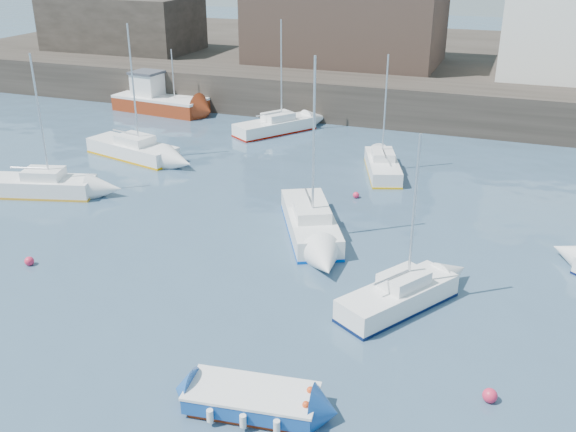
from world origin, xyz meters
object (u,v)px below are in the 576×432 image
(sailboat_b, at_px, (310,222))
(sailboat_c, at_px, (399,296))
(sailboat_a, at_px, (41,185))
(buoy_far, at_px, (356,198))
(sailboat_e, at_px, (133,149))
(sailboat_f, at_px, (383,166))
(buoy_mid, at_px, (489,401))
(blue_dinghy, at_px, (252,399))
(sailboat_h, at_px, (275,126))
(fishing_boat, at_px, (158,99))
(buoy_near, at_px, (30,265))

(sailboat_b, relative_size, sailboat_c, 1.24)
(sailboat_a, height_order, buoy_far, sailboat_a)
(sailboat_a, xyz_separation_m, sailboat_e, (1.10, 7.31, 0.01))
(sailboat_f, xyz_separation_m, buoy_mid, (7.51, -19.00, -0.49))
(sailboat_e, bearing_deg, sailboat_c, -32.10)
(sailboat_a, bearing_deg, blue_dinghy, -34.42)
(sailboat_a, xyz_separation_m, sailboat_f, (16.68, 9.80, -0.05))
(blue_dinghy, height_order, sailboat_e, sailboat_e)
(sailboat_h, xyz_separation_m, buoy_far, (8.65, -10.23, -0.51))
(sailboat_c, bearing_deg, sailboat_a, 166.63)
(fishing_boat, distance_m, sailboat_f, 21.88)
(sailboat_b, distance_m, sailboat_c, 7.47)
(sailboat_f, distance_m, buoy_far, 4.40)
(sailboat_e, xyz_separation_m, buoy_mid, (23.09, -16.52, -0.54))
(sailboat_f, relative_size, buoy_far, 19.86)
(sailboat_a, relative_size, sailboat_c, 1.13)
(buoy_mid, bearing_deg, blue_dinghy, -156.53)
(sailboat_h, xyz_separation_m, buoy_mid, (16.64, -24.88, -0.51))
(fishing_boat, bearing_deg, buoy_far, -32.82)
(sailboat_f, bearing_deg, buoy_mid, -68.43)
(fishing_boat, relative_size, sailboat_c, 1.17)
(sailboat_e, bearing_deg, fishing_boat, 113.05)
(sailboat_f, height_order, sailboat_h, sailboat_h)
(buoy_near, bearing_deg, sailboat_a, 126.15)
(sailboat_c, bearing_deg, buoy_far, 112.72)
(sailboat_a, bearing_deg, buoy_mid, -20.83)
(sailboat_e, relative_size, buoy_near, 20.72)
(buoy_far, bearing_deg, blue_dinghy, -85.44)
(sailboat_a, distance_m, sailboat_f, 19.34)
(sailboat_e, distance_m, buoy_mid, 28.39)
(fishing_boat, height_order, sailboat_f, sailboat_f)
(sailboat_e, bearing_deg, sailboat_f, 9.06)
(buoy_far, bearing_deg, fishing_boat, 147.18)
(sailboat_c, bearing_deg, sailboat_f, 104.71)
(sailboat_b, bearing_deg, fishing_boat, 136.66)
(fishing_boat, bearing_deg, sailboat_h, -12.71)
(sailboat_e, height_order, buoy_far, sailboat_e)
(sailboat_c, height_order, sailboat_h, sailboat_h)
(blue_dinghy, xyz_separation_m, buoy_far, (-1.40, 17.51, -0.41))
(buoy_near, bearing_deg, blue_dinghy, -22.40)
(buoy_near, bearing_deg, sailboat_f, 55.06)
(sailboat_a, bearing_deg, buoy_far, 18.59)
(sailboat_h, bearing_deg, buoy_near, -96.39)
(sailboat_f, bearing_deg, sailboat_h, 147.20)
(fishing_boat, height_order, sailboat_b, sailboat_b)
(sailboat_e, height_order, sailboat_f, sailboat_e)
(sailboat_b, xyz_separation_m, buoy_mid, (8.91, -9.64, -0.55))
(buoy_near, bearing_deg, sailboat_e, 105.47)
(fishing_boat, xyz_separation_m, buoy_far, (19.73, -12.72, -0.97))
(sailboat_e, height_order, sailboat_h, sailboat_e)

